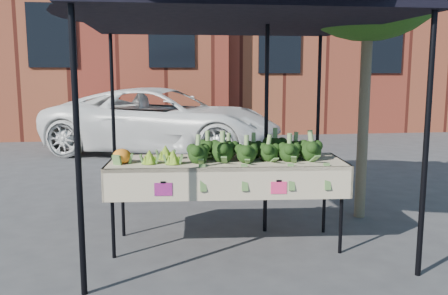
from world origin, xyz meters
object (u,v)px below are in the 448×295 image
(vehicle, at_px, (162,34))
(street_tree, at_px, (366,64))
(canopy, at_px, (234,111))
(table, at_px, (226,203))

(vehicle, distance_m, street_tree, 5.79)
(canopy, bearing_deg, vehicle, 97.62)
(table, xyz_separation_m, canopy, (0.14, 0.44, 0.92))
(canopy, bearing_deg, street_tree, 10.79)
(table, distance_m, canopy, 1.03)
(vehicle, bearing_deg, street_tree, -135.84)
(table, bearing_deg, street_tree, 22.98)
(canopy, height_order, street_tree, street_tree)
(table, relative_size, street_tree, 0.65)
(street_tree, bearing_deg, canopy, -169.21)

